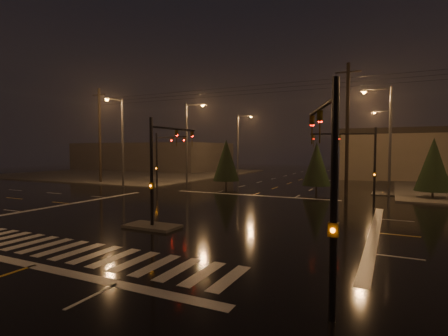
{
  "coord_description": "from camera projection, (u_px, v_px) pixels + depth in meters",
  "views": [
    {
      "loc": [
        11.77,
        -19.28,
        4.25
      ],
      "look_at": [
        1.36,
        2.2,
        3.0
      ],
      "focal_mm": 28.0,
      "sensor_mm": 36.0,
      "label": 1
    }
  ],
  "objects": [
    {
      "name": "streetlight_5",
      "position": [
        120.0,
        136.0,
        39.39
      ],
      "size": [
        0.32,
        2.77,
        10.0
      ],
      "color": "#38383A",
      "rests_on": "ground"
    },
    {
      "name": "streetlight_3",
      "position": [
        386.0,
        133.0,
        31.87
      ],
      "size": [
        2.77,
        0.32,
        10.0
      ],
      "color": "#38383A",
      "rests_on": "ground"
    },
    {
      "name": "streetlight_4",
      "position": [
        389.0,
        139.0,
        49.85
      ],
      "size": [
        2.77,
        0.32,
        10.0
      ],
      "color": "#38383A",
      "rests_on": "ground"
    },
    {
      "name": "signal_mast_median",
      "position": [
        162.0,
        159.0,
        19.72
      ],
      "size": [
        0.25,
        4.59,
        6.0
      ],
      "color": "black",
      "rests_on": "ground"
    },
    {
      "name": "ground",
      "position": [
        190.0,
        215.0,
        22.67
      ],
      "size": [
        140.0,
        140.0,
        0.0
      ],
      "primitive_type": "plane",
      "color": "black",
      "rests_on": "ground"
    },
    {
      "name": "utility_pole_0",
      "position": [
        100.0,
        135.0,
        44.52
      ],
      "size": [
        2.2,
        0.32,
        12.0
      ],
      "color": "black",
      "rests_on": "ground"
    },
    {
      "name": "median_island",
      "position": [
        152.0,
        226.0,
        19.08
      ],
      "size": [
        3.0,
        1.6,
        0.15
      ],
      "primitive_type": "cube",
      "color": "#43403B",
      "rests_on": "ground"
    },
    {
      "name": "utility_pole_1",
      "position": [
        347.0,
        129.0,
        31.45
      ],
      "size": [
        2.2,
        0.32,
        12.0
      ],
      "color": "black",
      "rests_on": "ground"
    },
    {
      "name": "conifer_4",
      "position": [
        317.0,
        164.0,
        34.5
      ],
      "size": [
        2.76,
        2.76,
        5.01
      ],
      "color": "black",
      "rests_on": "ground"
    },
    {
      "name": "conifer_0",
      "position": [
        433.0,
        164.0,
        29.97
      ],
      "size": [
        2.95,
        2.95,
        5.31
      ],
      "color": "black",
      "rests_on": "ground"
    },
    {
      "name": "signal_mast_nw",
      "position": [
        162.0,
        154.0,
        35.72
      ],
      "size": [
        4.84,
        1.86,
        6.0
      ],
      "color": "black",
      "rests_on": "ground"
    },
    {
      "name": "signal_mast_se",
      "position": [
        328.0,
        170.0,
        9.26
      ],
      "size": [
        1.55,
        3.87,
        6.0
      ],
      "color": "black",
      "rests_on": "ground"
    },
    {
      "name": "conifer_3",
      "position": [
        226.0,
        160.0,
        39.86
      ],
      "size": [
        3.03,
        3.03,
        5.43
      ],
      "color": "black",
      "rests_on": "ground"
    },
    {
      "name": "signal_mast_ne",
      "position": [
        361.0,
        156.0,
        27.45
      ],
      "size": [
        4.84,
        1.86,
        6.0
      ],
      "color": "black",
      "rests_on": "ground"
    },
    {
      "name": "streetlight_1",
      "position": [
        189.0,
        137.0,
        43.42
      ],
      "size": [
        2.77,
        0.32,
        10.0
      ],
      "color": "#38383A",
      "rests_on": "ground"
    },
    {
      "name": "sidewalk_nw",
      "position": [
        135.0,
        173.0,
        62.7
      ],
      "size": [
        36.0,
        36.0,
        0.12
      ],
      "primitive_type": "cube",
      "color": "#43403B",
      "rests_on": "ground"
    },
    {
      "name": "stop_bar_near",
      "position": [
        34.0,
        266.0,
        12.79
      ],
      "size": [
        16.0,
        0.5,
        0.01
      ],
      "primitive_type": "cube",
      "color": "beige",
      "rests_on": "ground"
    },
    {
      "name": "crosswalk",
      "position": [
        78.0,
        251.0,
        14.59
      ],
      "size": [
        15.0,
        2.6,
        0.01
      ],
      "primitive_type": "cube",
      "color": "beige",
      "rests_on": "ground"
    },
    {
      "name": "stop_bar_far",
      "position": [
        252.0,
        195.0,
        32.56
      ],
      "size": [
        16.0,
        0.5,
        0.01
      ],
      "primitive_type": "cube",
      "color": "beige",
      "rests_on": "ground"
    },
    {
      "name": "commercial_block",
      "position": [
        153.0,
        156.0,
        75.52
      ],
      "size": [
        30.0,
        18.0,
        5.6
      ],
      "primitive_type": "cube",
      "color": "#3D3836",
      "rests_on": "ground"
    },
    {
      "name": "streetlight_2",
      "position": [
        240.0,
        140.0,
        57.79
      ],
      "size": [
        2.77,
        0.32,
        10.0
      ],
      "color": "#38383A",
      "rests_on": "ground"
    }
  ]
}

